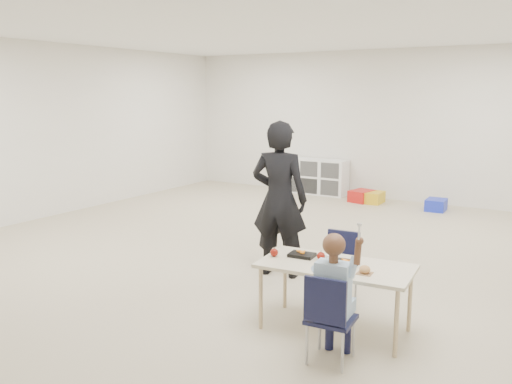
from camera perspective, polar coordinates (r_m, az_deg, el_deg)
The scene contains 16 objects.
room at distance 6.50m, azimuth -0.61°, elevation 5.10°, with size 9.00×9.02×2.80m.
table at distance 4.73m, azimuth 8.30°, elevation -10.87°, with size 1.32×0.74×0.58m.
chair_near at distance 4.19m, azimuth 7.92°, elevation -12.92°, with size 0.34×0.32×0.70m, color black, non-canonical shape.
chair_far at distance 5.23m, azimuth 8.64°, elevation -8.12°, with size 0.34×0.32×0.70m, color black, non-canonical shape.
child at distance 4.12m, azimuth 7.99°, elevation -10.35°, with size 0.47×0.47×1.10m, color #BCDCFF, non-canonical shape.
lunch_tray_near at distance 4.64m, azimuth 9.30°, elevation -7.37°, with size 0.22×0.16×0.03m, color black.
lunch_tray_far at distance 4.81m, azimuth 4.86°, elevation -6.62°, with size 0.22×0.16×0.03m, color black.
milk_carton at distance 4.54m, azimuth 7.82°, elevation -7.26°, with size 0.07×0.07×0.10m, color white.
bread_roll at distance 4.44m, azimuth 11.38°, elevation -8.00°, with size 0.09×0.09×0.07m, color tan.
apple_near at distance 4.72m, azimuth 6.85°, elevation -6.71°, with size 0.07×0.07×0.07m, color maroon.
apple_far at distance 4.79m, azimuth 1.93°, elevation -6.38°, with size 0.07×0.07×0.07m, color maroon.
cubby_shelf at distance 10.94m, azimuth 6.02°, elevation 1.67°, with size 1.40×0.40×0.70m, color white.
adult at distance 5.91m, azimuth 2.47°, elevation -0.77°, with size 0.63×0.41×1.71m, color black.
bin_red at distance 10.26m, azimuth 11.07°, elevation -0.41°, with size 0.34×0.44×0.22m, color red.
bin_yellow at distance 10.19m, azimuth 12.22°, elevation -0.55°, with size 0.33×0.43×0.21m, color gold.
bin_blue at distance 9.83m, azimuth 18.42°, elevation -1.29°, with size 0.32×0.41×0.20m, color #1A2BC6.
Camera 1 is at (3.44, -5.48, 2.00)m, focal length 38.00 mm.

